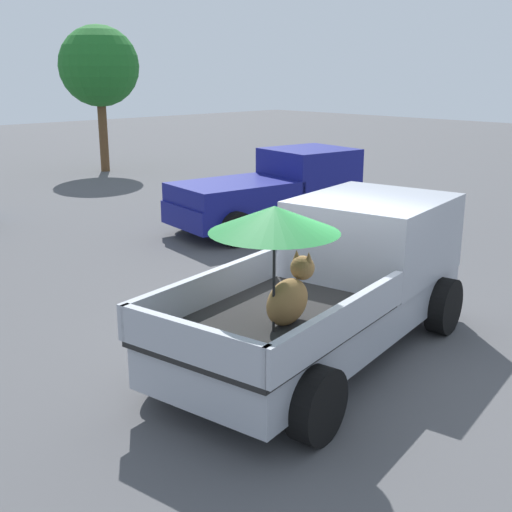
# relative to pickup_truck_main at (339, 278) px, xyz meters

# --- Properties ---
(ground_plane) EXTENTS (80.00, 80.00, 0.00)m
(ground_plane) POSITION_rel_pickup_truck_main_xyz_m (-0.40, -0.06, -0.98)
(ground_plane) COLOR #4C4C4F
(pickup_truck_main) EXTENTS (5.30, 2.97, 2.27)m
(pickup_truck_main) POSITION_rel_pickup_truck_main_xyz_m (0.00, 0.00, 0.00)
(pickup_truck_main) COLOR black
(pickup_truck_main) RESTS_ON ground
(pickup_truck_red) EXTENTS (5.00, 2.67, 1.80)m
(pickup_truck_red) POSITION_rel_pickup_truck_main_xyz_m (4.46, 5.51, -0.11)
(pickup_truck_red) COLOR black
(pickup_truck_red) RESTS_ON ground
(tree_by_lot) EXTENTS (2.86, 2.86, 5.20)m
(tree_by_lot) POSITION_rel_pickup_truck_main_xyz_m (6.29, 16.26, 2.76)
(tree_by_lot) COLOR brown
(tree_by_lot) RESTS_ON ground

